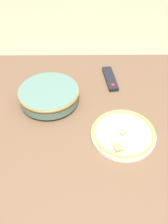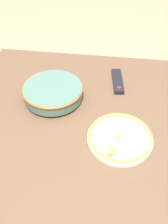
# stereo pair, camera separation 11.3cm
# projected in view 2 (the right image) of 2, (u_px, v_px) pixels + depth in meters

# --- Properties ---
(ground_plane) EXTENTS (8.00, 8.00, 0.00)m
(ground_plane) POSITION_uv_depth(u_px,v_px,m) (98.00, 204.00, 1.65)
(ground_plane) COLOR #9E8460
(dining_table) EXTENTS (1.31, 1.07, 0.75)m
(dining_table) POSITION_uv_depth(u_px,v_px,m) (104.00, 135.00, 1.18)
(dining_table) COLOR brown
(dining_table) RESTS_ON ground_plane
(noodle_bowl) EXTENTS (0.28, 0.28, 0.07)m
(noodle_bowl) POSITION_uv_depth(u_px,v_px,m) (53.00, 92.00, 1.21)
(noodle_bowl) COLOR #4C6B5B
(noodle_bowl) RESTS_ON dining_table
(food_plate) EXTENTS (0.26, 0.26, 0.04)m
(food_plate) POSITION_uv_depth(u_px,v_px,m) (120.00, 138.00, 1.05)
(food_plate) COLOR silver
(food_plate) RESTS_ON dining_table
(tv_remote) EXTENTS (0.07, 0.19, 0.02)m
(tv_remote) POSITION_uv_depth(u_px,v_px,m) (118.00, 81.00, 1.32)
(tv_remote) COLOR black
(tv_remote) RESTS_ON dining_table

